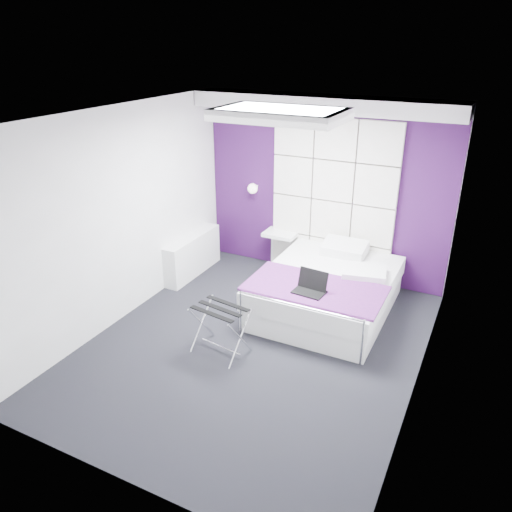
% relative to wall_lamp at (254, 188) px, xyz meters
% --- Properties ---
extents(floor, '(4.40, 4.40, 0.00)m').
position_rel_wall_lamp_xyz_m(floor, '(1.05, -2.06, -1.22)').
color(floor, black).
rests_on(floor, ground).
extents(ceiling, '(4.40, 4.40, 0.00)m').
position_rel_wall_lamp_xyz_m(ceiling, '(1.05, -2.06, 1.38)').
color(ceiling, white).
rests_on(ceiling, wall_back).
extents(wall_back, '(3.60, 0.00, 3.60)m').
position_rel_wall_lamp_xyz_m(wall_back, '(1.05, 0.14, 0.08)').
color(wall_back, silver).
rests_on(wall_back, floor).
extents(wall_left, '(0.00, 4.40, 4.40)m').
position_rel_wall_lamp_xyz_m(wall_left, '(-0.75, -2.06, 0.08)').
color(wall_left, silver).
rests_on(wall_left, floor).
extents(wall_right, '(0.00, 4.40, 4.40)m').
position_rel_wall_lamp_xyz_m(wall_right, '(2.85, -2.06, 0.08)').
color(wall_right, silver).
rests_on(wall_right, floor).
extents(accent_wall, '(3.58, 0.02, 2.58)m').
position_rel_wall_lamp_xyz_m(accent_wall, '(1.05, 0.13, 0.08)').
color(accent_wall, '#320E3E').
rests_on(accent_wall, wall_back).
extents(soffit, '(3.58, 0.50, 0.20)m').
position_rel_wall_lamp_xyz_m(soffit, '(1.05, -0.11, 1.28)').
color(soffit, white).
rests_on(soffit, wall_back).
extents(headboard, '(1.80, 0.08, 2.30)m').
position_rel_wall_lamp_xyz_m(headboard, '(1.20, 0.08, -0.05)').
color(headboard, silver).
rests_on(headboard, wall_back).
extents(skylight, '(1.36, 0.86, 0.12)m').
position_rel_wall_lamp_xyz_m(skylight, '(1.05, -1.46, 1.33)').
color(skylight, white).
rests_on(skylight, ceiling).
extents(wall_lamp, '(0.15, 0.15, 0.15)m').
position_rel_wall_lamp_xyz_m(wall_lamp, '(0.00, 0.00, 0.00)').
color(wall_lamp, white).
rests_on(wall_lamp, wall_back).
extents(radiator, '(0.22, 1.20, 0.60)m').
position_rel_wall_lamp_xyz_m(radiator, '(-0.64, -0.76, -0.92)').
color(radiator, white).
rests_on(radiator, floor).
extents(bed, '(1.63, 1.97, 0.69)m').
position_rel_wall_lamp_xyz_m(bed, '(1.52, -0.91, -0.93)').
color(bed, white).
rests_on(bed, floor).
extents(nightstand, '(0.48, 0.37, 0.05)m').
position_rel_wall_lamp_xyz_m(nightstand, '(0.47, -0.04, -0.64)').
color(nightstand, white).
rests_on(nightstand, wall_back).
extents(luggage_rack, '(0.57, 0.42, 0.56)m').
position_rel_wall_lamp_xyz_m(luggage_rack, '(0.76, -2.34, -0.94)').
color(luggage_rack, silver).
rests_on(luggage_rack, floor).
extents(laptop, '(0.36, 0.26, 0.26)m').
position_rel_wall_lamp_xyz_m(laptop, '(1.50, -1.51, -0.60)').
color(laptop, black).
rests_on(laptop, bed).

